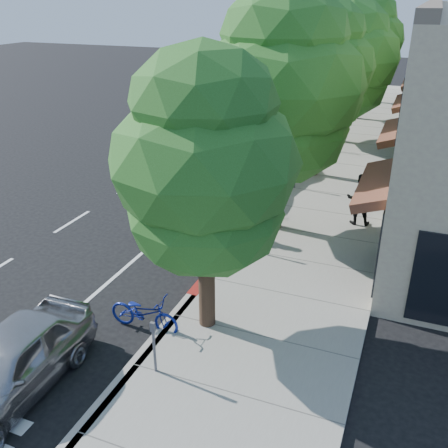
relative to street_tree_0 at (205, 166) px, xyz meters
The scene contains 18 objects.
ground 4.74m from the street_tree_0, 114.23° to the left, with size 120.00×120.00×0.00m, color black.
sidewalk 10.91m from the street_tree_0, 82.03° to the left, with size 4.60×56.00×0.15m, color gray.
curb 10.86m from the street_tree_0, 95.14° to the left, with size 0.30×56.00×0.15m, color #9E998E.
curb_red_segment 5.18m from the street_tree_0, 106.70° to the left, with size 0.32×4.00×0.15m, color maroon.
street_tree_0 is the anchor object (origin of this frame).
street_tree_1 6.04m from the street_tree_0, 90.00° to the left, with size 5.20×5.20×8.02m.
street_tree_2 12.01m from the street_tree_0, 90.00° to the left, with size 4.45×4.45×7.57m.
street_tree_3 18.00m from the street_tree_0, 90.00° to the left, with size 5.69×5.69×7.56m.
street_tree_4 24.01m from the street_tree_0, 90.00° to the left, with size 5.21×5.21×7.98m.
street_tree_5 30.00m from the street_tree_0, 90.00° to the left, with size 4.36×4.36×7.14m.
cyclist 6.08m from the street_tree_0, 108.12° to the left, with size 0.70×0.46×1.91m, color white.
bicycle 4.02m from the street_tree_0, 156.24° to the right, with size 0.65×1.85×0.97m, color navy.
silver_suv 8.76m from the street_tree_0, 112.46° to the left, with size 3.04×6.59×1.83m, color #B2B2B7.
dark_sedan 12.17m from the street_tree_0, 99.02° to the left, with size 1.41×4.03×1.33m, color black.
white_pickup 23.46m from the street_tree_0, 97.68° to the left, with size 2.12×5.21×1.51m, color white.
dark_suv_far 28.18m from the street_tree_0, 96.36° to the left, with size 2.09×5.18×1.77m, color black.
near_car_a 5.71m from the street_tree_0, 129.36° to the right, with size 1.71×4.24×1.45m, color #A5A6AA.
pedestrian 8.41m from the street_tree_0, 70.64° to the left, with size 0.89×0.69×1.83m, color black.
Camera 1 is at (5.03, -11.30, 7.56)m, focal length 40.00 mm.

